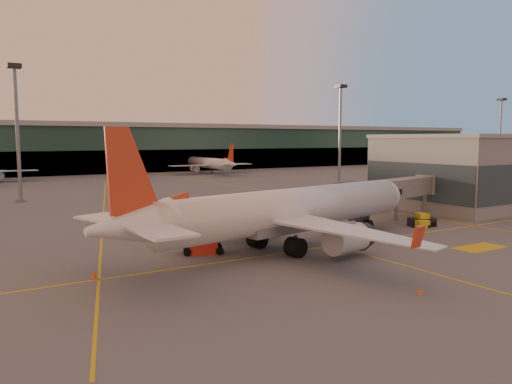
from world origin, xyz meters
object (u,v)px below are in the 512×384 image
pushback_tug (422,221)px  catering_truck (201,231)px  gpu_cart (423,224)px  main_airplane (283,212)px

pushback_tug → catering_truck: bearing=-160.0°
gpu_cart → pushback_tug: 1.48m
gpu_cart → pushback_tug: size_ratio=0.49×
catering_truck → main_airplane: bearing=-0.3°
gpu_cart → pushback_tug: bearing=52.2°
main_airplane → gpu_cart: 23.91m
main_airplane → catering_truck: size_ratio=7.31×
main_airplane → pushback_tug: 25.01m
catering_truck → gpu_cart: (31.51, -1.99, -1.84)m
pushback_tug → main_airplane: bearing=-152.7°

